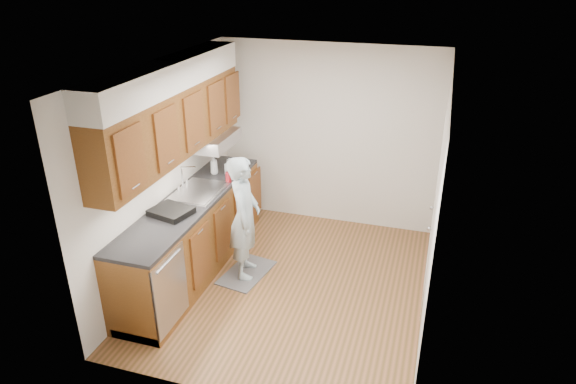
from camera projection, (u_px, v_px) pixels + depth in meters
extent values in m
plane|color=brown|center=(290.00, 284.00, 5.97)|extent=(3.50, 3.50, 0.00)
plane|color=white|center=(291.00, 68.00, 4.93)|extent=(3.50, 3.50, 0.00)
cube|color=beige|center=(165.00, 171.00, 5.85)|extent=(0.02, 3.50, 2.50)
cube|color=beige|center=(436.00, 205.00, 5.05)|extent=(0.02, 3.50, 2.50)
cube|color=beige|center=(328.00, 137.00, 6.97)|extent=(3.00, 0.02, 2.50)
cube|color=brown|center=(194.00, 236.00, 6.10)|extent=(0.60, 2.80, 0.90)
cube|color=black|center=(190.00, 200.00, 5.91)|extent=(0.63, 2.80, 0.04)
cube|color=#B2B2B7|center=(199.00, 196.00, 6.09)|extent=(0.48, 0.68, 0.14)
cube|color=#B2B2B7|center=(198.00, 192.00, 6.07)|extent=(0.52, 0.72, 0.01)
cube|color=#B2B2B7|center=(170.00, 291.00, 5.06)|extent=(0.03, 0.60, 0.80)
cube|color=brown|center=(173.00, 124.00, 5.57)|extent=(0.33, 2.80, 0.75)
cube|color=silver|center=(168.00, 75.00, 5.35)|extent=(0.35, 2.80, 0.30)
cube|color=#A5A5AA|center=(214.00, 140.00, 6.48)|extent=(0.46, 0.75, 0.16)
cube|color=white|center=(434.00, 212.00, 5.41)|extent=(0.02, 1.22, 2.05)
cube|color=slate|center=(247.00, 273.00, 6.18)|extent=(0.56, 0.81, 0.01)
imported|color=#A2B9C5|center=(244.00, 210.00, 5.83)|extent=(0.53, 0.67, 1.68)
imported|color=#B6BEC6|center=(214.00, 164.00, 6.53)|extent=(0.12, 0.12, 0.25)
imported|color=#B6BEC6|center=(229.00, 166.00, 6.54)|extent=(0.11, 0.11, 0.21)
imported|color=#B6BEC6|center=(230.00, 167.00, 6.59)|extent=(0.16, 0.16, 0.16)
cylinder|color=#A71C26|center=(228.00, 177.00, 6.30)|extent=(0.09, 0.09, 0.13)
cylinder|color=#A5A5AA|center=(236.00, 170.00, 6.54)|extent=(0.07, 0.07, 0.12)
cube|color=black|center=(171.00, 211.00, 5.53)|extent=(0.48, 0.43, 0.06)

